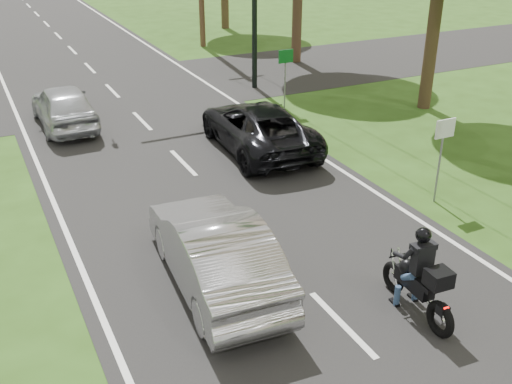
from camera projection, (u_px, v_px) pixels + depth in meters
ground at (342, 324)px, 10.41m from camera, size 140.00×140.00×0.00m
road at (161, 140)px, 18.47m from camera, size 8.00×100.00×0.01m
cross_road at (112, 91)px, 23.31m from camera, size 60.00×7.00×0.01m
motorcycle_rider at (420, 281)px, 10.40m from camera, size 0.57×2.00×1.72m
dark_suv at (258, 127)px, 17.51m from camera, size 2.61×5.09×1.37m
silver_sedan at (215, 250)px, 11.19m from camera, size 1.89×4.59×1.48m
silver_suv at (64, 106)px, 19.32m from camera, size 1.69×4.13×1.40m
sign_white at (443, 141)px, 13.99m from camera, size 0.55×0.07×2.12m
sign_green at (286, 65)px, 20.53m from camera, size 0.55×0.07×2.12m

